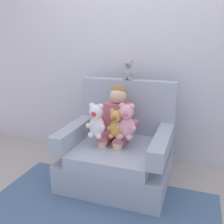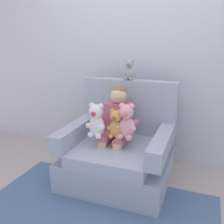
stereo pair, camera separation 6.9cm
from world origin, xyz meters
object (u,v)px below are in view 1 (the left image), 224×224
(plush_honey, at_px, (116,124))
(seated_child, at_px, (116,122))
(plush_pink, at_px, (127,122))
(plush_grey_on_backrest, at_px, (128,70))
(armchair, at_px, (119,151))
(plush_white, at_px, (96,121))

(plush_honey, bearing_deg, seated_child, 88.24)
(seated_child, bearing_deg, plush_pink, -37.42)
(seated_child, relative_size, plush_grey_on_backrest, 3.65)
(armchair, xyz_separation_m, plush_pink, (0.11, -0.12, 0.37))
(seated_child, relative_size, plush_honey, 2.91)
(plush_grey_on_backrest, bearing_deg, seated_child, -83.50)
(seated_child, distance_m, plush_grey_on_backrest, 0.58)
(seated_child, xyz_separation_m, plush_white, (-0.13, -0.20, 0.05))
(plush_grey_on_backrest, bearing_deg, plush_white, -95.38)
(armchair, height_order, seated_child, armchair)
(plush_white, height_order, plush_grey_on_backrest, plush_grey_on_backrest)
(plush_pink, xyz_separation_m, plush_grey_on_backrest, (-0.12, 0.45, 0.44))
(plush_white, distance_m, plush_pink, 0.29)
(seated_child, height_order, plush_grey_on_backrest, plush_grey_on_backrest)
(armchair, bearing_deg, plush_pink, -47.99)
(armchair, xyz_separation_m, plush_grey_on_backrest, (-0.01, 0.32, 0.81))
(plush_white, relative_size, plush_grey_on_backrest, 1.49)
(plush_white, xyz_separation_m, plush_honey, (0.19, 0.04, -0.02))
(armchair, xyz_separation_m, plush_honey, (0.01, -0.14, 0.34))
(armchair, distance_m, plush_pink, 0.41)
(armchair, relative_size, seated_child, 1.26)
(armchair, bearing_deg, plush_grey_on_backrest, 91.37)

